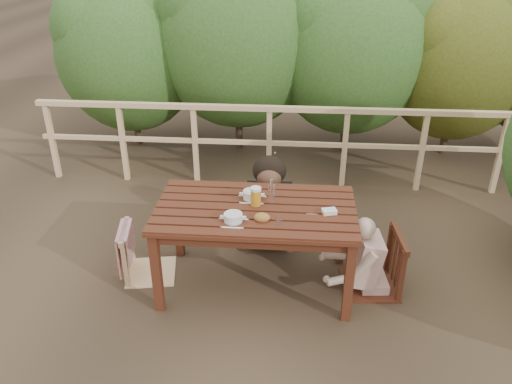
# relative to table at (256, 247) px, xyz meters

# --- Properties ---
(ground) EXTENTS (60.00, 60.00, 0.00)m
(ground) POSITION_rel_table_xyz_m (0.00, 0.00, -0.38)
(ground) COLOR #4C3926
(ground) RESTS_ON ground
(table) EXTENTS (1.66, 0.94, 0.77)m
(table) POSITION_rel_table_xyz_m (0.00, 0.00, 0.00)
(table) COLOR #411D10
(table) RESTS_ON ground
(chair_left) EXTENTS (0.53, 0.53, 0.91)m
(chair_left) POSITION_rel_table_xyz_m (-0.98, 0.08, 0.07)
(chair_left) COLOR #DEB37E
(chair_left) RESTS_ON ground
(chair_far) EXTENTS (0.48, 0.48, 0.93)m
(chair_far) POSITION_rel_table_xyz_m (0.07, 0.84, 0.08)
(chair_far) COLOR #411D10
(chair_far) RESTS_ON ground
(chair_right) EXTENTS (0.53, 0.53, 0.99)m
(chair_right) POSITION_rel_table_xyz_m (1.01, 0.05, 0.11)
(chair_right) COLOR #411D10
(chair_right) RESTS_ON ground
(woman) EXTENTS (0.60, 0.73, 1.44)m
(woman) POSITION_rel_table_xyz_m (0.07, 0.86, 0.33)
(woman) COLOR black
(woman) RESTS_ON ground
(diner_right) EXTENTS (0.60, 0.50, 1.14)m
(diner_right) POSITION_rel_table_xyz_m (1.04, 0.05, 0.19)
(diner_right) COLOR #D3A190
(diner_right) RESTS_ON ground
(railing) EXTENTS (5.60, 0.10, 1.01)m
(railing) POSITION_rel_table_xyz_m (0.00, 2.00, 0.12)
(railing) COLOR #DEB37E
(railing) RESTS_ON ground
(hedge_row) EXTENTS (6.60, 1.60, 3.80)m
(hedge_row) POSITION_rel_table_xyz_m (0.40, 3.20, 1.52)
(hedge_row) COLOR #30511F
(hedge_row) RESTS_ON ground
(soup_near) EXTENTS (0.25, 0.25, 0.08)m
(soup_near) POSITION_rel_table_xyz_m (-0.16, -0.24, 0.43)
(soup_near) COLOR silver
(soup_near) RESTS_ON table
(soup_far) EXTENTS (0.26, 0.26, 0.09)m
(soup_far) POSITION_rel_table_xyz_m (-0.04, 0.15, 0.43)
(soup_far) COLOR silver
(soup_far) RESTS_ON table
(bread_roll) EXTENTS (0.13, 0.10, 0.08)m
(bread_roll) POSITION_rel_table_xyz_m (0.07, -0.20, 0.42)
(bread_roll) COLOR #AD803B
(bread_roll) RESTS_ON table
(beer_glass) EXTENTS (0.09, 0.09, 0.18)m
(beer_glass) POSITION_rel_table_xyz_m (-0.00, 0.04, 0.47)
(beer_glass) COLOR gold
(beer_glass) RESTS_ON table
(bottle) EXTENTS (0.06, 0.06, 0.24)m
(bottle) POSITION_rel_table_xyz_m (0.13, 0.08, 0.50)
(bottle) COLOR silver
(bottle) RESTS_ON table
(tumbler) EXTENTS (0.06, 0.06, 0.07)m
(tumbler) POSITION_rel_table_xyz_m (0.20, -0.25, 0.42)
(tumbler) COLOR white
(tumbler) RESTS_ON table
(butter_tub) EXTENTS (0.13, 0.11, 0.05)m
(butter_tub) POSITION_rel_table_xyz_m (0.60, -0.05, 0.41)
(butter_tub) COLOR silver
(butter_tub) RESTS_ON table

